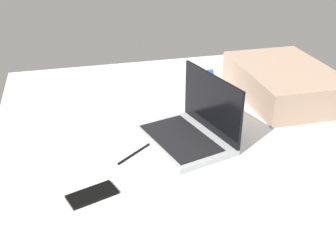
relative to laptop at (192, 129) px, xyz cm
name	(u,v)px	position (x,y,z in cm)	size (l,w,h in cm)	color
bed_mattress	(199,169)	(5.63, 1.34, -13.41)	(180.00, 140.00, 18.00)	white
laptop	(192,129)	(0.00, 0.00, 0.00)	(37.94, 30.98, 23.00)	#B7BABC
snack_cup	(207,89)	(-27.90, 14.88, 1.84)	(9.12, 9.30, 14.76)	silver
cell_phone	(92,195)	(23.25, -36.63, -4.01)	(6.80, 14.00, 0.80)	black
pillow	(284,82)	(-26.62, 49.34, 2.09)	(52.00, 36.00, 13.00)	tan
charger_cable	(136,153)	(4.15, -20.64, -4.11)	(17.00, 0.60, 0.60)	black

